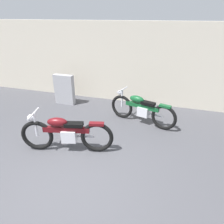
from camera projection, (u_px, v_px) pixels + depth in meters
ground_plane at (64, 183)px, 4.00m from camera, size 40.00×40.00×0.00m
building_wall at (124, 63)px, 7.34m from camera, size 18.00×0.30×2.77m
stone_marker at (64, 90)px, 7.35m from camera, size 0.72×0.21×1.06m
motorcycle_maroon at (66, 133)px, 4.78m from camera, size 2.13×0.78×0.97m
motorcycle_green at (141, 109)px, 6.04m from camera, size 2.03×0.80×0.94m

